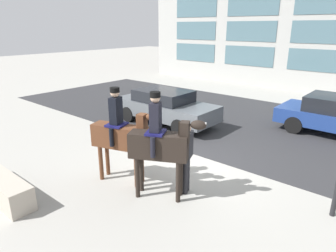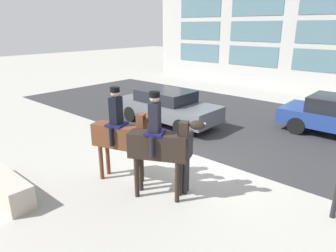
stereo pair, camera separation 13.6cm
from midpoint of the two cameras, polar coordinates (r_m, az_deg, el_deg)
The scene contains 6 objects.
ground_plane at distance 9.28m, azimuth 4.84°, elevation -6.77°, with size 80.00×80.00×0.00m, color #9E9B93.
road_surface at distance 13.16m, azimuth 17.31°, elevation 0.17°, with size 25.68×8.50×0.01m.
mounted_horse_lead at distance 7.75m, azimuth -8.45°, elevation -1.48°, with size 1.85×0.87×2.53m.
mounted_horse_companion at distance 6.91m, azimuth -1.04°, elevation -3.29°, with size 1.72×1.10×2.59m.
pedestrian_bystander at distance 7.23m, azimuth 3.91°, elevation -5.14°, with size 0.78×0.67×1.78m.
street_car_near_lane at distance 12.63m, azimuth 0.14°, elevation 3.82°, with size 4.53×1.88×1.42m.
Camera 2 is at (5.00, -6.75, 3.94)m, focal length 32.00 mm.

